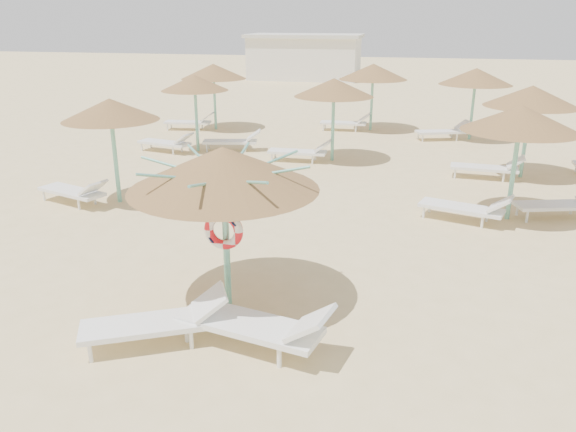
# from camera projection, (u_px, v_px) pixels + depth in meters

# --- Properties ---
(ground) EXTENTS (120.00, 120.00, 0.00)m
(ground) POSITION_uv_depth(u_px,v_px,m) (244.00, 314.00, 9.05)
(ground) COLOR #DFC288
(ground) RESTS_ON ground
(main_palapa) EXTENTS (2.99, 2.99, 2.68)m
(main_palapa) POSITION_uv_depth(u_px,v_px,m) (223.00, 169.00, 8.61)
(main_palapa) COLOR #6BB9A3
(main_palapa) RESTS_ON ground
(lounger_main_a) EXTENTS (2.16, 1.51, 0.76)m
(lounger_main_a) POSITION_uv_depth(u_px,v_px,m) (159.00, 321.00, 8.15)
(lounger_main_a) COLOR white
(lounger_main_a) RESTS_ON ground
(lounger_main_b) EXTENTS (2.38, 1.16, 0.83)m
(lounger_main_b) POSITION_uv_depth(u_px,v_px,m) (259.00, 325.00, 7.99)
(lounger_main_b) COLOR white
(lounger_main_b) RESTS_ON ground
(palapa_field) EXTENTS (19.51, 13.73, 2.71)m
(palapa_field) POSITION_uv_depth(u_px,v_px,m) (418.00, 92.00, 17.46)
(palapa_field) COLOR #6BB9A3
(palapa_field) RESTS_ON ground
(service_hut) EXTENTS (8.40, 4.40, 3.25)m
(service_hut) POSITION_uv_depth(u_px,v_px,m) (305.00, 57.00, 41.88)
(service_hut) COLOR silver
(service_hut) RESTS_ON ground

